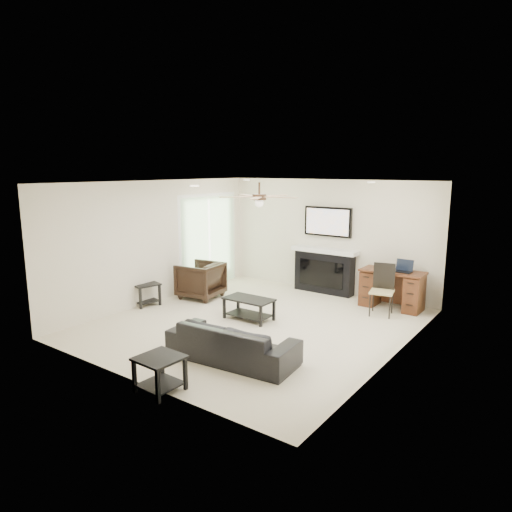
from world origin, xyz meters
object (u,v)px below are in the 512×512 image
object	(u,v)px
desk	(392,289)
coffee_table	(249,309)
sofa	(232,342)
fireplace_unit	(324,250)
armchair	(201,280)

from	to	relation	value
desk	coffee_table	bearing A→B (deg)	-130.18
sofa	desk	world-z (taller)	desk
coffee_table	fireplace_unit	size ratio (longest dim) A/B	0.47
fireplace_unit	desk	world-z (taller)	fireplace_unit
sofa	armchair	distance (m)	3.38
fireplace_unit	coffee_table	bearing A→B (deg)	-95.54
fireplace_unit	sofa	bearing A→B (deg)	-80.78
armchair	coffee_table	distance (m)	1.80
armchair	desk	bearing A→B (deg)	106.85
sofa	fireplace_unit	bearing A→B (deg)	-86.17
sofa	fireplace_unit	world-z (taller)	fireplace_unit
armchair	sofa	bearing A→B (deg)	42.22
armchair	fireplace_unit	bearing A→B (deg)	126.49
fireplace_unit	armchair	bearing A→B (deg)	-135.32
armchair	desk	distance (m)	3.95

